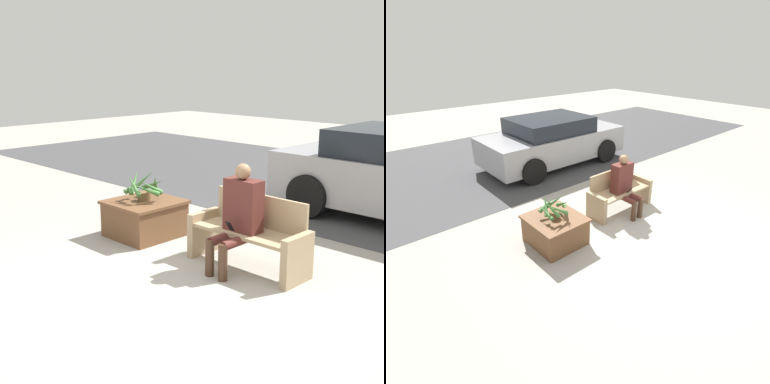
# 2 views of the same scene
# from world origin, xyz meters

# --- Properties ---
(ground_plane) EXTENTS (30.00, 30.00, 0.00)m
(ground_plane) POSITION_xyz_m (0.00, 0.00, 0.00)
(ground_plane) COLOR #9E998E
(bench) EXTENTS (1.47, 0.51, 0.84)m
(bench) POSITION_xyz_m (0.22, 0.97, 0.39)
(bench) COLOR tan
(bench) RESTS_ON ground_plane
(person_seated) EXTENTS (0.43, 0.61, 1.24)m
(person_seated) POSITION_xyz_m (0.18, 0.80, 0.67)
(person_seated) COLOR #51231E
(person_seated) RESTS_ON ground_plane
(planter_box) EXTENTS (0.88, 0.93, 0.50)m
(planter_box) POSITION_xyz_m (-1.52, 0.85, 0.27)
(planter_box) COLOR brown
(planter_box) RESTS_ON ground_plane
(potted_plant) EXTENTS (0.52, 0.53, 0.41)m
(potted_plant) POSITION_xyz_m (-1.53, 0.85, 0.69)
(potted_plant) COLOR brown
(potted_plant) RESTS_ON planter_box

